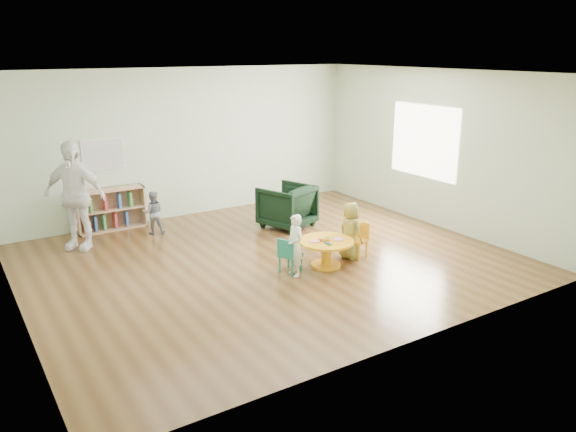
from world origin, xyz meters
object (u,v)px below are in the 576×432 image
at_px(kid_chair_right, 358,239).
at_px(activity_table, 326,248).
at_px(armchair, 287,206).
at_px(bookshelf, 110,210).
at_px(child_right, 350,231).
at_px(toddler, 153,213).
at_px(child_left, 295,245).
at_px(adult_caretaker, 74,196).
at_px(kid_chair_left, 289,254).

bearing_deg(kid_chair_right, activity_table, 76.32).
bearing_deg(armchair, activity_table, 54.39).
height_order(activity_table, bookshelf, bookshelf).
bearing_deg(child_right, toddler, 31.06).
relative_size(child_left, adult_caretaker, 0.51).
height_order(kid_chair_left, child_right, child_right).
bearing_deg(kid_chair_right, bookshelf, 20.28).
relative_size(kid_chair_left, child_left, 0.58).
xyz_separation_m(child_left, child_right, (1.08, 0.10, -0.00)).
relative_size(child_left, toddler, 1.18).
bearing_deg(toddler, activity_table, 137.59).
height_order(toddler, adult_caretaker, adult_caretaker).
height_order(child_left, toddler, child_left).
height_order(activity_table, toddler, toddler).
bearing_deg(armchair, kid_chair_left, 38.29).
distance_m(activity_table, adult_caretaker, 4.10).
bearing_deg(kid_chair_left, kid_chair_right, 66.88).
height_order(kid_chair_right, bookshelf, bookshelf).
xyz_separation_m(child_right, adult_caretaker, (-3.42, 2.75, 0.43)).
bearing_deg(activity_table, kid_chair_left, 171.45).
distance_m(kid_chair_right, child_right, 0.22).
xyz_separation_m(kid_chair_right, child_right, (-0.15, 0.00, 0.15)).
xyz_separation_m(bookshelf, child_right, (2.71, -3.45, 0.08)).
distance_m(child_left, toddler, 3.09).
distance_m(armchair, child_right, 1.88).
bearing_deg(child_left, toddler, -157.93).
relative_size(kid_chair_left, kid_chair_right, 0.95).
distance_m(kid_chair_left, child_left, 0.21).
bearing_deg(toddler, kid_chair_right, 147.18).
xyz_separation_m(activity_table, armchair, (0.54, 1.95, 0.11)).
bearing_deg(bookshelf, child_right, -51.81).
height_order(kid_chair_right, child_right, child_right).
bearing_deg(toddler, child_left, 127.96).
bearing_deg(bookshelf, child_left, -65.30).
height_order(kid_chair_left, adult_caretaker, adult_caretaker).
relative_size(kid_chair_right, adult_caretaker, 0.31).
bearing_deg(child_right, bookshelf, 31.91).
distance_m(bookshelf, child_left, 3.91).
xyz_separation_m(kid_chair_right, child_left, (-1.23, -0.10, 0.16)).
xyz_separation_m(armchair, toddler, (-2.18, 0.92, -0.01)).
relative_size(child_right, adult_caretaker, 0.51).
bearing_deg(bookshelf, kid_chair_right, -50.30).
xyz_separation_m(armchair, child_right, (-0.04, -1.88, 0.06)).
bearing_deg(adult_caretaker, bookshelf, 86.53).
relative_size(armchair, child_right, 0.95).
relative_size(bookshelf, armchair, 1.41).
height_order(armchair, child_left, child_left).
bearing_deg(kid_chair_left, child_left, -9.73).
xyz_separation_m(kid_chair_right, adult_caretaker, (-3.58, 2.75, 0.59)).
bearing_deg(kid_chair_left, adult_caretaker, -161.64).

